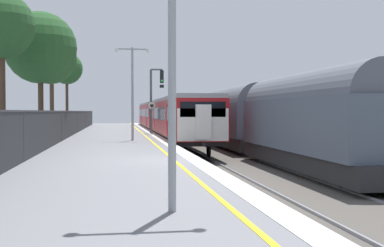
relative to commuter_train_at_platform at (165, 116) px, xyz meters
The scene contains 11 objects.
ground 28.90m from the commuter_train_at_platform, 88.92° to the right, with size 17.40×110.00×1.21m.
commuter_train_at_platform is the anchor object (origin of this frame).
freight_train_adjacent_track 18.31m from the commuter_train_at_platform, 77.37° to the right, with size 2.60×28.56×4.39m.
signal_gantry 7.38m from the commuter_train_at_platform, 101.92° to the right, with size 1.10×0.24×5.04m.
speed_limit_sign 9.52m from the commuter_train_at_platform, 101.18° to the right, with size 0.59×0.08×2.43m.
platform_lamp_near 38.10m from the commuter_train_at_platform, 95.27° to the right, with size 2.00×0.20×4.81m.
platform_lamp_mid 17.20m from the commuter_train_at_platform, 101.81° to the right, with size 2.00×0.20×5.45m.
platform_back_fence 29.80m from the commuter_train_at_platform, 104.67° to the right, with size 0.07×99.00×1.76m.
background_tree_left 14.35m from the commuter_train_at_platform, 135.74° to the left, with size 3.40×3.40×8.03m.
background_tree_centre 11.59m from the commuter_train_at_platform, behind, with size 4.09×4.09×8.90m.
background_tree_right 16.88m from the commuter_train_at_platform, 123.32° to the right, with size 4.51×4.51×7.96m.
Camera 1 is at (-2.34, -17.63, 1.72)m, focal length 47.17 mm.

